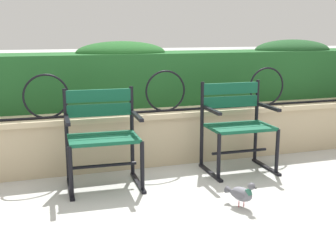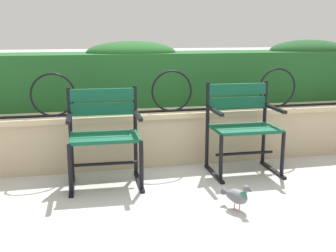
% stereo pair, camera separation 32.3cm
% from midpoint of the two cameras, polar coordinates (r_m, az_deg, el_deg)
% --- Properties ---
extents(ground_plane, '(60.00, 60.00, 0.00)m').
position_cam_midpoint_polar(ground_plane, '(3.72, -1.86, -8.76)').
color(ground_plane, '#ADADA8').
extents(stone_wall, '(8.10, 0.41, 0.54)m').
position_cam_midpoint_polar(stone_wall, '(4.46, -5.16, -1.48)').
color(stone_wall, tan).
rests_on(stone_wall, ground).
extents(iron_arch_fence, '(7.55, 0.02, 0.42)m').
position_cam_midpoint_polar(iron_arch_fence, '(4.24, -9.17, 3.80)').
color(iron_arch_fence, black).
rests_on(iron_arch_fence, stone_wall).
extents(hedge_row, '(7.94, 0.70, 0.70)m').
position_cam_midpoint_polar(hedge_row, '(4.87, -6.27, 6.64)').
color(hedge_row, '#1E5123').
rests_on(hedge_row, stone_wall).
extents(park_chair_left, '(0.65, 0.55, 0.85)m').
position_cam_midpoint_polar(park_chair_left, '(3.84, -11.06, -1.04)').
color(park_chair_left, '#0F4C33').
rests_on(park_chair_left, ground).
extents(park_chair_right, '(0.65, 0.54, 0.86)m').
position_cam_midpoint_polar(park_chair_right, '(4.23, 6.91, 0.39)').
color(park_chair_right, '#0F4C33').
rests_on(park_chair_right, ground).
extents(pigeon_near_chairs, '(0.17, 0.28, 0.22)m').
position_cam_midpoint_polar(pigeon_near_chairs, '(3.41, 6.95, -8.82)').
color(pigeon_near_chairs, slate).
rests_on(pigeon_near_chairs, ground).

